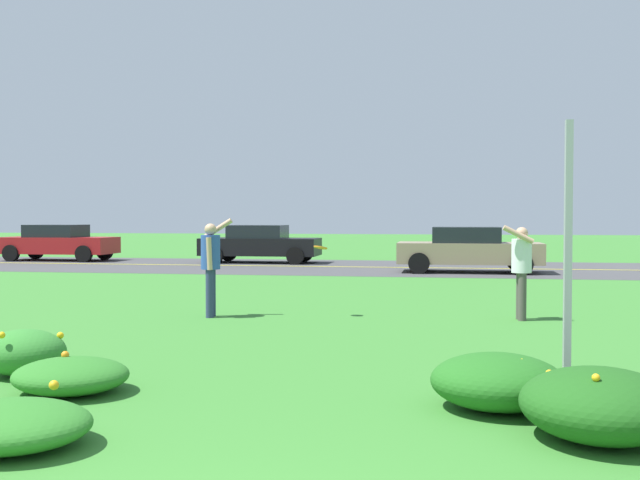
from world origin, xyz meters
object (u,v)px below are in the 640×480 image
(car_red_leftmost, at_px, (58,242))
(car_tan_center_right, at_px, (468,249))
(frisbee_orange, at_px, (320,248))
(car_black_center_left, at_px, (260,244))
(person_catcher_white_shirt, at_px, (521,264))
(sign_post_near_path, at_px, (568,258))
(person_thrower_blue_shirt, at_px, (211,261))

(car_red_leftmost, relative_size, car_tan_center_right, 1.00)
(car_red_leftmost, distance_m, car_tan_center_right, 16.55)
(frisbee_orange, xyz_separation_m, car_black_center_left, (-4.85, 14.62, -0.49))
(person_catcher_white_shirt, xyz_separation_m, car_black_center_left, (-8.33, 14.47, -0.22))
(sign_post_near_path, bearing_deg, car_black_center_left, 112.59)
(person_catcher_white_shirt, distance_m, car_black_center_left, 16.69)
(sign_post_near_path, bearing_deg, person_catcher_white_shirt, 89.15)
(person_catcher_white_shirt, relative_size, car_tan_center_right, 0.36)
(car_red_leftmost, bearing_deg, person_catcher_white_shirt, -40.88)
(sign_post_near_path, distance_m, car_tan_center_right, 16.21)
(car_red_leftmost, distance_m, car_black_center_left, 8.39)
(car_red_leftmost, height_order, car_tan_center_right, same)
(sign_post_near_path, relative_size, car_red_leftmost, 0.61)
(frisbee_orange, relative_size, car_tan_center_right, 0.06)
(sign_post_near_path, distance_m, person_catcher_white_shirt, 5.37)
(sign_post_near_path, xyz_separation_m, car_red_leftmost, (-16.64, 19.82, -0.63))
(car_red_leftmost, bearing_deg, car_black_center_left, 0.00)
(person_thrower_blue_shirt, height_order, car_red_leftmost, person_thrower_blue_shirt)
(person_catcher_white_shirt, bearing_deg, person_thrower_blue_shirt, -174.29)
(frisbee_orange, bearing_deg, person_thrower_blue_shirt, -168.48)
(frisbee_orange, relative_size, car_black_center_left, 0.06)
(car_red_leftmost, xyz_separation_m, car_black_center_left, (8.39, 0.00, 0.00))
(person_catcher_white_shirt, bearing_deg, frisbee_orange, -177.52)
(car_black_center_left, height_order, car_tan_center_right, same)
(car_red_leftmost, relative_size, car_black_center_left, 1.00)
(sign_post_near_path, relative_size, frisbee_orange, 10.93)
(car_tan_center_right, bearing_deg, person_thrower_blue_shirt, -112.91)
(sign_post_near_path, xyz_separation_m, car_tan_center_right, (-0.48, 16.19, -0.63))
(person_thrower_blue_shirt, bearing_deg, car_red_leftmost, 127.09)
(car_tan_center_right, bearing_deg, car_black_center_left, 154.96)
(car_red_leftmost, bearing_deg, sign_post_near_path, -49.99)
(car_red_leftmost, bearing_deg, car_tan_center_right, -12.65)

